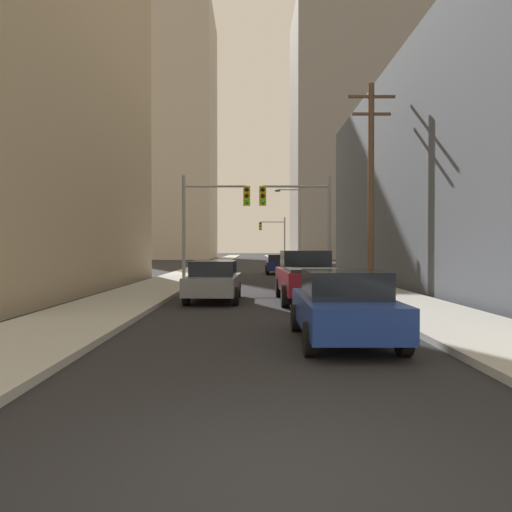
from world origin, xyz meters
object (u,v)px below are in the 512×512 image
object	(u,v)px
traffic_signal_near_left	(213,211)
sedan_navy	(278,264)
pickup_truck_maroon	(307,276)
traffic_signal_near_right	(299,211)
traffic_signal_far_right	(274,233)
sedan_grey	(214,281)
sedan_blue	(343,306)

from	to	relation	value
traffic_signal_near_left	sedan_navy	bearing A→B (deg)	68.41
pickup_truck_maroon	traffic_signal_near_right	size ratio (longest dim) A/B	0.91
traffic_signal_near_left	traffic_signal_far_right	world-z (taller)	same
sedan_grey	sedan_navy	bearing A→B (deg)	79.55
sedan_blue	traffic_signal_near_left	world-z (taller)	traffic_signal_near_left
traffic_signal_near_right	traffic_signal_far_right	bearing A→B (deg)	89.58
pickup_truck_maroon	sedan_grey	xyz separation A→B (m)	(-3.51, 0.00, -0.16)
traffic_signal_near_right	pickup_truck_maroon	bearing A→B (deg)	-93.47
traffic_signal_near_right	traffic_signal_near_left	bearing A→B (deg)	-180.00
sedan_grey	traffic_signal_near_left	size ratio (longest dim) A/B	0.71
sedan_navy	traffic_signal_near_right	xyz separation A→B (m)	(0.51, -10.68, 3.28)
sedan_grey	traffic_signal_near_right	bearing A→B (deg)	64.28
sedan_navy	traffic_signal_near_right	distance (m)	11.18
pickup_truck_maroon	traffic_signal_near_right	xyz separation A→B (m)	(0.51, 8.35, 3.12)
sedan_blue	traffic_signal_near_right	world-z (taller)	traffic_signal_near_right
sedan_navy	traffic_signal_near_left	bearing A→B (deg)	-111.59
sedan_navy	traffic_signal_far_right	world-z (taller)	traffic_signal_far_right
sedan_navy	traffic_signal_far_right	bearing A→B (deg)	88.19
pickup_truck_maroon	sedan_grey	size ratio (longest dim) A/B	1.28
traffic_signal_near_left	traffic_signal_far_right	size ratio (longest dim) A/B	1.00
sedan_navy	traffic_signal_near_left	size ratio (longest dim) A/B	0.71
sedan_blue	sedan_navy	xyz separation A→B (m)	(0.17, 26.89, 0.00)
traffic_signal_far_right	traffic_signal_near_left	bearing A→B (deg)	-98.11
pickup_truck_maroon	sedan_navy	bearing A→B (deg)	90.01
pickup_truck_maroon	sedan_grey	distance (m)	3.52
traffic_signal_near_right	traffic_signal_far_right	xyz separation A→B (m)	(0.26, 35.04, -0.03)
traffic_signal_near_left	traffic_signal_far_right	distance (m)	35.39
pickup_truck_maroon	traffic_signal_far_right	xyz separation A→B (m)	(0.76, 43.39, 3.09)
sedan_blue	sedan_navy	world-z (taller)	same
sedan_grey	traffic_signal_near_left	world-z (taller)	traffic_signal_near_left
traffic_signal_near_left	traffic_signal_far_right	bearing A→B (deg)	81.89
traffic_signal_near_left	sedan_grey	bearing A→B (deg)	-85.09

